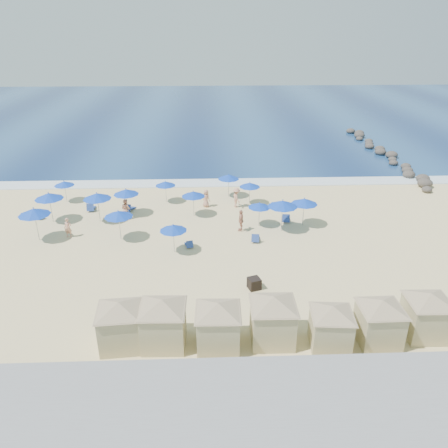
{
  "coord_description": "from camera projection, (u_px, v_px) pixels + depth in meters",
  "views": [
    {
      "loc": [
        1.83,
        -27.57,
        15.02
      ],
      "look_at": [
        3.05,
        3.0,
        1.03
      ],
      "focal_mm": 35.0,
      "sensor_mm": 36.0,
      "label": 1
    }
  ],
  "objects": [
    {
      "name": "umbrella_7",
      "position": [
        193.0,
        194.0,
        36.91
      ],
      "size": [
        2.01,
        2.01,
        2.29
      ],
      "color": "#A5A8AD",
      "rests_on": "ground"
    },
    {
      "name": "beachgoer_2",
      "position": [
        241.0,
        220.0,
        34.62
      ],
      "size": [
        0.66,
        1.11,
        1.78
      ],
      "primitive_type": "imported",
      "rotation": [
        0.0,
        0.0,
        4.48
      ],
      "color": "tan",
      "rests_on": "ground"
    },
    {
      "name": "umbrella_0",
      "position": [
        49.0,
        196.0,
        35.63
      ],
      "size": [
        2.32,
        2.32,
        2.63
      ],
      "color": "#A5A8AD",
      "rests_on": "ground"
    },
    {
      "name": "cabana_5",
      "position": [
        380.0,
        316.0,
        22.11
      ],
      "size": [
        4.44,
        4.44,
        2.79
      ],
      "color": "tan",
      "rests_on": "ground"
    },
    {
      "name": "beachgoer_4",
      "position": [
        206.0,
        198.0,
        39.26
      ],
      "size": [
        0.92,
        0.88,
        1.59
      ],
      "primitive_type": "imported",
      "rotation": [
        0.0,
        0.0,
        2.47
      ],
      "color": "tan",
      "rests_on": "ground"
    },
    {
      "name": "surf_line",
      "position": [
        190.0,
        183.0,
        45.3
      ],
      "size": [
        160.0,
        2.5,
        0.08
      ],
      "primitive_type": "cube",
      "color": "white",
      "rests_on": "ground"
    },
    {
      "name": "umbrella_13",
      "position": [
        97.0,
        196.0,
        35.65
      ],
      "size": [
        2.31,
        2.31,
        2.62
      ],
      "color": "#A5A8AD",
      "rests_on": "ground"
    },
    {
      "name": "cabana_3",
      "position": [
        273.0,
        313.0,
        22.14
      ],
      "size": [
        4.72,
        4.72,
        2.96
      ],
      "color": "tan",
      "rests_on": "ground"
    },
    {
      "name": "umbrella_9",
      "position": [
        250.0,
        185.0,
        39.37
      ],
      "size": [
        1.89,
        1.89,
        2.15
      ],
      "color": "#A5A8AD",
      "rests_on": "ground"
    },
    {
      "name": "cabana_6",
      "position": [
        428.0,
        309.0,
        22.58
      ],
      "size": [
        4.53,
        4.53,
        2.84
      ],
      "color": "tan",
      "rests_on": "ground"
    },
    {
      "name": "umbrella_5",
      "position": [
        126.0,
        192.0,
        37.0
      ],
      "size": [
        2.15,
        2.15,
        2.44
      ],
      "color": "#A5A8AD",
      "rests_on": "ground"
    },
    {
      "name": "umbrella_11",
      "position": [
        283.0,
        204.0,
        34.0
      ],
      "size": [
        2.36,
        2.36,
        2.68
      ],
      "color": "#A5A8AD",
      "rests_on": "ground"
    },
    {
      "name": "umbrella_2",
      "position": [
        64.0,
        183.0,
        39.95
      ],
      "size": [
        1.82,
        1.82,
        2.07
      ],
      "color": "#A5A8AD",
      "rests_on": "ground"
    },
    {
      "name": "beachgoer_3",
      "position": [
        236.0,
        198.0,
        39.14
      ],
      "size": [
        0.98,
        1.31,
        1.8
      ],
      "primitive_type": "imported",
      "rotation": [
        0.0,
        0.0,
        1.87
      ],
      "color": "tan",
      "rests_on": "ground"
    },
    {
      "name": "umbrella_12",
      "position": [
        229.0,
        177.0,
        41.03
      ],
      "size": [
        2.03,
        2.03,
        2.31
      ],
      "color": "#A5A8AD",
      "rests_on": "ground"
    },
    {
      "name": "cabana_0",
      "position": [
        120.0,
        318.0,
        21.84
      ],
      "size": [
        4.55,
        4.55,
        2.86
      ],
      "color": "tan",
      "rests_on": "ground"
    },
    {
      "name": "umbrella_6",
      "position": [
        173.0,
        228.0,
        30.85
      ],
      "size": [
        1.96,
        1.96,
        2.23
      ],
      "color": "#A5A8AD",
      "rests_on": "ground"
    },
    {
      "name": "beach_chair_0",
      "position": [
        40.0,
        216.0,
        37.09
      ],
      "size": [
        0.61,
        1.22,
        0.65
      ],
      "color": "navy",
      "rests_on": "ground"
    },
    {
      "name": "rock_jetty",
      "position": [
        384.0,
        153.0,
        54.58
      ],
      "size": [
        2.56,
        26.66,
        0.96
      ],
      "color": "#312B29",
      "rests_on": "ground"
    },
    {
      "name": "umbrella_10",
      "position": [
        304.0,
        201.0,
        34.98
      ],
      "size": [
        2.16,
        2.16,
        2.45
      ],
      "color": "#A5A8AD",
      "rests_on": "ground"
    },
    {
      "name": "seawall",
      "position": [
        168.0,
        393.0,
        18.69
      ],
      "size": [
        160.0,
        6.1,
        1.22
      ],
      "color": "gray",
      "rests_on": "ground"
    },
    {
      "name": "trash_bin",
      "position": [
        254.0,
        283.0,
        27.14
      ],
      "size": [
        0.91,
        0.91,
        0.72
      ],
      "primitive_type": "cube",
      "rotation": [
        0.0,
        0.0,
        0.32
      ],
      "color": "black",
      "rests_on": "ground"
    },
    {
      "name": "beach_chair_5",
      "position": [
        286.0,
        218.0,
        36.5
      ],
      "size": [
        0.82,
        1.48,
        0.77
      ],
      "color": "navy",
      "rests_on": "ground"
    },
    {
      "name": "beach_chair_4",
      "position": [
        255.0,
        238.0,
        33.18
      ],
      "size": [
        0.75,
        1.36,
        0.71
      ],
      "color": "navy",
      "rests_on": "ground"
    },
    {
      "name": "cabana_2",
      "position": [
        218.0,
        319.0,
        21.76
      ],
      "size": [
        4.58,
        4.58,
        2.88
      ],
      "color": "tan",
      "rests_on": "ground"
    },
    {
      "name": "beach_chair_1",
      "position": [
        91.0,
        208.0,
        38.66
      ],
      "size": [
        0.75,
        1.46,
        0.77
      ],
      "color": "navy",
      "rests_on": "ground"
    },
    {
      "name": "umbrella_4",
      "position": [
        165.0,
        184.0,
        39.83
      ],
      "size": [
        1.85,
        1.85,
        2.1
      ],
      "color": "#A5A8AD",
      "rests_on": "ground"
    },
    {
      "name": "cabana_1",
      "position": [
        163.0,
        316.0,
        21.91
      ],
      "size": [
        4.7,
        4.7,
        2.95
      ],
      "color": "tan",
      "rests_on": "ground"
    },
    {
      "name": "beach_chair_3",
      "position": [
        189.0,
        244.0,
        32.33
      ],
      "size": [
        0.74,
        1.2,
        0.61
      ],
      "color": "navy",
      "rests_on": "ground"
    },
    {
      "name": "beachgoer_0",
      "position": [
        68.0,
        228.0,
        33.57
      ],
      "size": [
        0.61,
        0.44,
        1.58
      ],
      "primitive_type": "imported",
      "rotation": [
        0.0,
        0.0,
        6.18
      ],
      "color": "tan",
      "rests_on": "ground"
    },
    {
      "name": "cabana_4",
      "position": [
        331.0,
        321.0,
        21.81
      ],
      "size": [
        4.23,
        4.23,
        2.66
      ],
      "color": "tan",
      "rests_on": "ground"
    },
    {
      "name": "ocean",
      "position": [
        197.0,
        113.0,
        81.19
      ],
      "size": [
        160.0,
        80.0,
        0.06
      ],
      "primitive_type": "cube",
      "color": "navy",
      "rests_on": "ground"
    },
    {
      "name": "beachgoer_1",
      "position": [
        126.0,
        209.0,
        36.8
      ],
      "size": [
        1.07,
        1.04,
        1.74
      ],
      "primitive_type": "imported",
      "rotation": [
        0.0,
        0.0,
        2.46
      ],
      "color": "tan",
      "rests_on": "ground"
    },
    {
      "name": "ground",
      "position": [
        183.0,
        255.0,
        31.23
      ],
      "size": [
        160.0,
        160.0,
        0.0
      ],
      "primitive_type": "plane",
      "color": "beige",
      "rests_on": "ground"
    },
    {
      "name": "umbrella_3",
      "position": [
        118.0,
        214.0,
        32.65
      ],
      "size": [
        2.16,
        2.16,
        2.46
      ],
      "color": "#A5A8AD",
      "rests_on": "ground"
    },
    {
      "name": "umbrella_1",
      "position": [
        34.0,
        212.0,
        32.47
      ],
      "size": [
        2.38,
        2.38,
        2.71
      ],
      "color": "#A5A8AD",
      "rests_on": "ground"
    },
    {
      "name": "beach_chair_2",
      "position": [
        129.0,
        208.0,
        38.64
      ],
      "size": [
        0.93,
        1.4,
        0.71
      ],
      "color": "navy",
      "rests_on": "ground"
    },
    {
      "name": "umbrella_8",
      "position": [
        259.0,
        205.0,
        35.04
      ],
      "size": [
        1.85,
        1.85,
        2.1
      ],
      "color": "#A5A8AD",
      "rests_on": "ground"
    }
  ]
}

